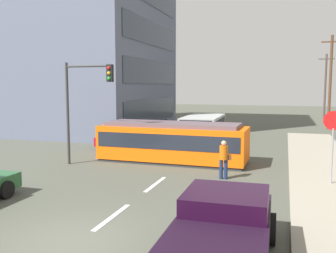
% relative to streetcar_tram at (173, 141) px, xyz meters
% --- Properties ---
extents(ground_plane, '(120.00, 120.00, 0.00)m').
position_rel_streetcar_tram_xyz_m(ground_plane, '(0.65, -0.61, -1.08)').
color(ground_plane, '#4A4D41').
extents(lane_stripe_1, '(0.16, 2.40, 0.01)m').
position_rel_streetcar_tram_xyz_m(lane_stripe_1, '(0.65, -8.61, -1.07)').
color(lane_stripe_1, silver).
rests_on(lane_stripe_1, ground).
extents(lane_stripe_2, '(0.16, 2.40, 0.01)m').
position_rel_streetcar_tram_xyz_m(lane_stripe_2, '(0.65, -4.61, -1.07)').
color(lane_stripe_2, silver).
rests_on(lane_stripe_2, ground).
extents(lane_stripe_3, '(0.16, 2.40, 0.01)m').
position_rel_streetcar_tram_xyz_m(lane_stripe_3, '(0.65, 6.00, -1.07)').
color(lane_stripe_3, silver).
rests_on(lane_stripe_3, ground).
extents(lane_stripe_4, '(0.16, 2.40, 0.01)m').
position_rel_streetcar_tram_xyz_m(lane_stripe_4, '(0.65, 12.00, -1.07)').
color(lane_stripe_4, silver).
rests_on(lane_stripe_4, ground).
extents(corner_building, '(16.50, 14.31, 22.40)m').
position_rel_streetcar_tram_xyz_m(corner_building, '(-13.44, 11.38, 10.12)').
color(corner_building, slate).
rests_on(corner_building, ground).
extents(streetcar_tram, '(7.77, 2.70, 2.08)m').
position_rel_streetcar_tram_xyz_m(streetcar_tram, '(0.00, 0.00, 0.00)').
color(streetcar_tram, '#F95B09').
rests_on(streetcar_tram, ground).
extents(city_bus, '(2.64, 5.58, 1.77)m').
position_rel_streetcar_tram_xyz_m(city_bus, '(-0.15, 8.38, -0.06)').
color(city_bus, '#A8ACAB').
rests_on(city_bus, ground).
extents(pedestrian_crossing, '(0.50, 0.36, 1.67)m').
position_rel_streetcar_tram_xyz_m(pedestrian_crossing, '(3.15, -2.90, -0.13)').
color(pedestrian_crossing, '#1A284B').
rests_on(pedestrian_crossing, ground).
extents(pickup_truck_parked, '(2.36, 5.04, 1.55)m').
position_rel_streetcar_tram_xyz_m(pickup_truck_parked, '(4.37, -10.69, -0.28)').
color(pickup_truck_parked, black).
rests_on(pickup_truck_parked, ground).
extents(parked_sedan_mid, '(2.10, 4.32, 1.19)m').
position_rel_streetcar_tram_xyz_m(parked_sedan_mid, '(-4.79, 3.96, -0.45)').
color(parked_sedan_mid, maroon).
rests_on(parked_sedan_mid, ground).
extents(parked_sedan_far, '(2.02, 4.43, 1.19)m').
position_rel_streetcar_tram_xyz_m(parked_sedan_far, '(-4.83, 10.68, -0.45)').
color(parked_sedan_far, '#A5270A').
rests_on(parked_sedan_far, ground).
extents(stop_sign, '(0.76, 0.07, 2.88)m').
position_rel_streetcar_tram_xyz_m(stop_sign, '(7.42, -2.87, 1.12)').
color(stop_sign, gray).
rests_on(stop_sign, sidewalk_curb_right).
extents(traffic_light_mast, '(2.61, 0.33, 5.14)m').
position_rel_streetcar_tram_xyz_m(traffic_light_mast, '(-3.92, -2.15, 2.51)').
color(traffic_light_mast, '#333333').
rests_on(traffic_light_mast, ground).
extents(utility_pole_far, '(1.80, 0.24, 8.53)m').
position_rel_streetcar_tram_xyz_m(utility_pole_far, '(9.43, 18.55, 3.37)').
color(utility_pole_far, '#523420').
rests_on(utility_pole_far, ground).
extents(utility_pole_distant, '(1.80, 0.24, 7.78)m').
position_rel_streetcar_tram_xyz_m(utility_pole_distant, '(10.14, 30.66, 2.99)').
color(utility_pole_distant, '#4B3C39').
rests_on(utility_pole_distant, ground).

